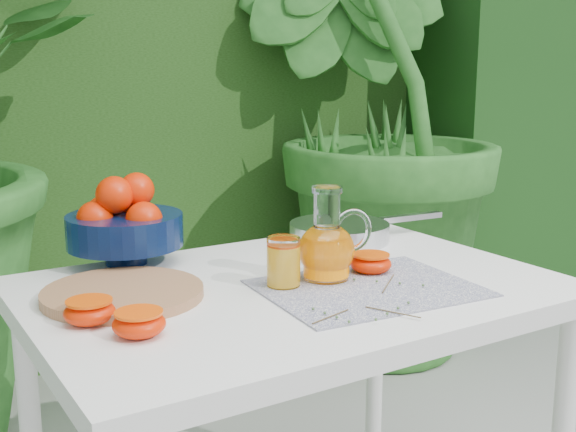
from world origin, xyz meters
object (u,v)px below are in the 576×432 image
fruit_bowl (124,223)px  saute_pan (341,231)px  cutting_board (123,293)px  juice_pitcher (327,247)px  white_table (293,323)px

fruit_bowl → saute_pan: (0.51, -0.08, -0.06)m
cutting_board → juice_pitcher: juice_pitcher is taller
juice_pitcher → saute_pan: bearing=49.6°
cutting_board → juice_pitcher: 0.40m
white_table → fruit_bowl: size_ratio=3.11×
cutting_board → saute_pan: size_ratio=0.68×
white_table → cutting_board: size_ratio=3.43×
white_table → cutting_board: cutting_board is taller
fruit_bowl → saute_pan: bearing=-8.6°
white_table → juice_pitcher: size_ratio=5.47×
cutting_board → juice_pitcher: size_ratio=1.59×
juice_pitcher → saute_pan: (0.21, 0.25, -0.04)m
white_table → juice_pitcher: (0.07, -0.02, 0.15)m
white_table → saute_pan: (0.28, 0.23, 0.11)m
white_table → saute_pan: 0.38m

